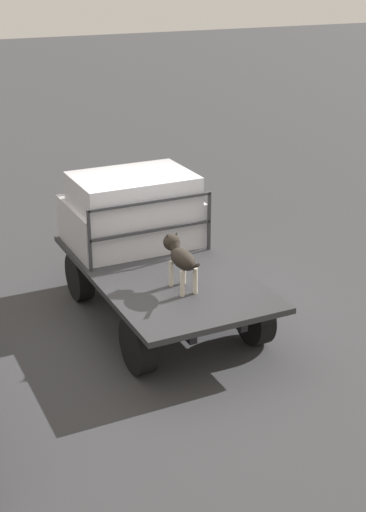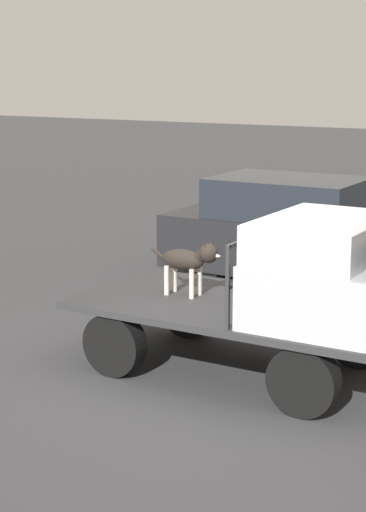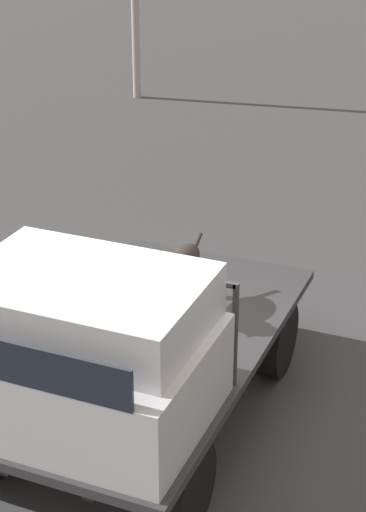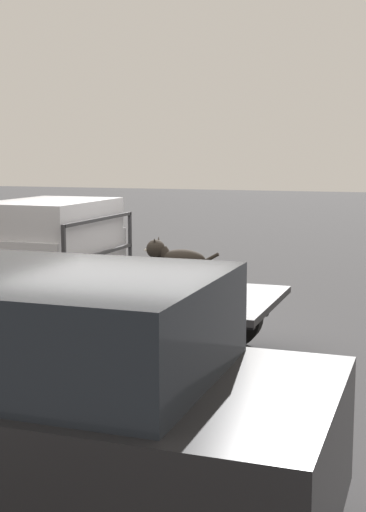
% 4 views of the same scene
% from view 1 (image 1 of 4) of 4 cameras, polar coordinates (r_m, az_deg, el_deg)
% --- Properties ---
extents(ground_plane, '(80.00, 80.00, 0.00)m').
position_cam_1_polar(ground_plane, '(10.40, -1.69, -5.01)').
color(ground_plane, '#38383A').
extents(flatbed_truck, '(3.75, 2.01, 0.80)m').
position_cam_1_polar(flatbed_truck, '(10.15, -1.73, -2.08)').
color(flatbed_truck, black).
rests_on(flatbed_truck, ground).
extents(truck_cab, '(1.43, 1.89, 1.10)m').
position_cam_1_polar(truck_cab, '(10.80, -4.13, 3.65)').
color(truck_cab, '#B7B7BC').
rests_on(truck_cab, flatbed_truck).
extents(truck_headboard, '(0.04, 1.89, 0.90)m').
position_cam_1_polar(truck_headboard, '(10.12, -2.55, 2.81)').
color(truck_headboard, '#2D2D30').
rests_on(truck_headboard, flatbed_truck).
extents(dog, '(0.96, 0.25, 0.70)m').
position_cam_1_polar(dog, '(9.31, -0.27, 0.01)').
color(dog, beige).
rests_on(dog, flatbed_truck).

